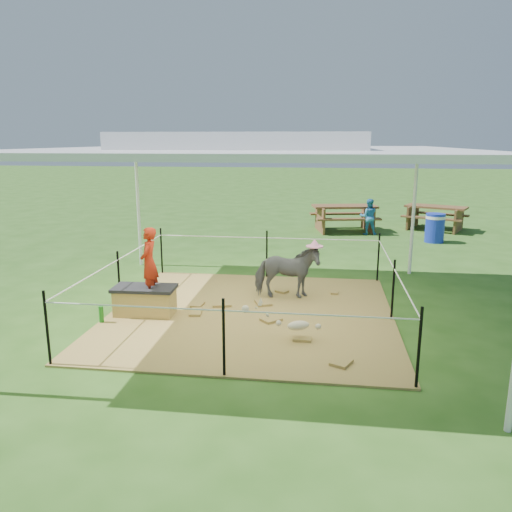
# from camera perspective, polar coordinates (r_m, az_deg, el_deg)

# --- Properties ---
(ground) EXTENTS (90.00, 90.00, 0.00)m
(ground) POSITION_cam_1_polar(r_m,az_deg,el_deg) (8.27, -0.56, -6.68)
(ground) COLOR #2D5919
(ground) RESTS_ON ground
(hay_patch) EXTENTS (4.60, 4.60, 0.03)m
(hay_patch) POSITION_cam_1_polar(r_m,az_deg,el_deg) (8.27, -0.56, -6.59)
(hay_patch) COLOR brown
(hay_patch) RESTS_ON ground
(canopy_tent) EXTENTS (6.30, 6.30, 2.90)m
(canopy_tent) POSITION_cam_1_polar(r_m,az_deg,el_deg) (7.78, -0.61, 12.30)
(canopy_tent) COLOR silver
(canopy_tent) RESTS_ON ground
(rope_fence) EXTENTS (4.54, 4.54, 1.00)m
(rope_fence) POSITION_cam_1_polar(r_m,az_deg,el_deg) (8.08, -0.57, -2.39)
(rope_fence) COLOR black
(rope_fence) RESTS_ON ground
(straw_bale) EXTENTS (0.95, 0.50, 0.42)m
(straw_bale) POSITION_cam_1_polar(r_m,az_deg,el_deg) (8.33, -12.56, -5.14)
(straw_bale) COLOR #B89043
(straw_bale) RESTS_ON hay_patch
(dark_cloth) EXTENTS (1.01, 0.55, 0.05)m
(dark_cloth) POSITION_cam_1_polar(r_m,az_deg,el_deg) (8.26, -12.64, -3.60)
(dark_cloth) COLOR black
(dark_cloth) RESTS_ON straw_bale
(woman) EXTENTS (0.28, 0.42, 1.12)m
(woman) POSITION_cam_1_polar(r_m,az_deg,el_deg) (8.09, -12.17, -0.01)
(woman) COLOR red
(woman) RESTS_ON straw_bale
(green_bottle) EXTENTS (0.08, 0.08, 0.26)m
(green_bottle) POSITION_cam_1_polar(r_m,az_deg,el_deg) (8.17, -17.27, -6.37)
(green_bottle) COLOR #1C7419
(green_bottle) RESTS_ON hay_patch
(pony) EXTENTS (1.19, 0.64, 0.96)m
(pony) POSITION_cam_1_polar(r_m,az_deg,el_deg) (8.89, 3.54, -1.85)
(pony) COLOR #4A4A4F
(pony) RESTS_ON hay_patch
(pink_hat) EXTENTS (0.30, 0.30, 0.14)m
(pink_hat) POSITION_cam_1_polar(r_m,az_deg,el_deg) (8.76, 3.59, 1.64)
(pink_hat) COLOR pink
(pink_hat) RESTS_ON pony
(foal) EXTENTS (1.02, 0.82, 0.50)m
(foal) POSITION_cam_1_polar(r_m,az_deg,el_deg) (7.12, 4.87, -7.70)
(foal) COLOR beige
(foal) RESTS_ON hay_patch
(trash_barrel) EXTENTS (0.58, 0.58, 0.81)m
(trash_barrel) POSITION_cam_1_polar(r_m,az_deg,el_deg) (14.83, 19.76, 3.04)
(trash_barrel) COLOR #182FB8
(trash_barrel) RESTS_ON ground
(picnic_table_near) EXTENTS (2.20, 1.77, 0.82)m
(picnic_table_near) POSITION_cam_1_polar(r_m,az_deg,el_deg) (15.93, 10.04, 4.27)
(picnic_table_near) COLOR brown
(picnic_table_near) RESTS_ON ground
(picnic_table_far) EXTENTS (2.22, 1.97, 0.76)m
(picnic_table_far) POSITION_cam_1_polar(r_m,az_deg,el_deg) (16.95, 19.80, 4.13)
(picnic_table_far) COLOR brown
(picnic_table_far) RESTS_ON ground
(distant_person) EXTENTS (0.54, 0.42, 1.09)m
(distant_person) POSITION_cam_1_polar(r_m,az_deg,el_deg) (15.45, 12.74, 4.39)
(distant_person) COLOR #3487C6
(distant_person) RESTS_ON ground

